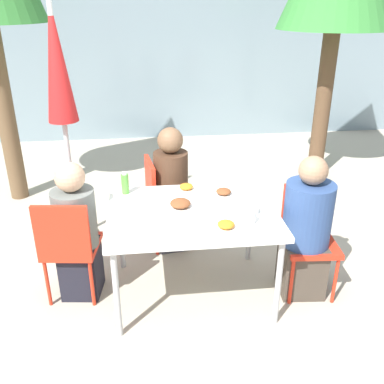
{
  "coord_description": "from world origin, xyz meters",
  "views": [
    {
      "loc": [
        -0.33,
        -2.82,
        2.19
      ],
      "look_at": [
        0.0,
        0.0,
        0.9
      ],
      "focal_mm": 40.0,
      "sensor_mm": 36.0,
      "label": 1
    }
  ],
  "objects_px": {
    "drinking_cup": "(250,217)",
    "person_left": "(77,234)",
    "chair_left": "(68,243)",
    "chair_far": "(162,197)",
    "bottle": "(125,183)",
    "person_far": "(171,192)",
    "salad_bowl": "(247,210)",
    "person_right": "(306,232)",
    "closed_umbrella": "(59,79)",
    "chair_right": "(309,231)"
  },
  "relations": [
    {
      "from": "closed_umbrella",
      "to": "bottle",
      "type": "xyz_separation_m",
      "value": [
        0.54,
        -0.66,
        -0.72
      ]
    },
    {
      "from": "person_far",
      "to": "bottle",
      "type": "bearing_deg",
      "value": -54.75
    },
    {
      "from": "closed_umbrella",
      "to": "salad_bowl",
      "type": "relative_size",
      "value": 12.83
    },
    {
      "from": "person_left",
      "to": "chair_far",
      "type": "height_order",
      "value": "person_left"
    },
    {
      "from": "chair_far",
      "to": "closed_umbrella",
      "type": "relative_size",
      "value": 0.39
    },
    {
      "from": "drinking_cup",
      "to": "chair_far",
      "type": "bearing_deg",
      "value": 119.34
    },
    {
      "from": "person_left",
      "to": "salad_bowl",
      "type": "bearing_deg",
      "value": -1.57
    },
    {
      "from": "person_right",
      "to": "chair_far",
      "type": "xyz_separation_m",
      "value": [
        -1.07,
        0.85,
        -0.03
      ]
    },
    {
      "from": "chair_left",
      "to": "salad_bowl",
      "type": "relative_size",
      "value": 4.98
    },
    {
      "from": "bottle",
      "to": "drinking_cup",
      "type": "height_order",
      "value": "bottle"
    },
    {
      "from": "bottle",
      "to": "person_right",
      "type": "bearing_deg",
      "value": -17.56
    },
    {
      "from": "person_left",
      "to": "chair_left",
      "type": "bearing_deg",
      "value": -121.94
    },
    {
      "from": "person_right",
      "to": "person_far",
      "type": "relative_size",
      "value": 0.99
    },
    {
      "from": "chair_left",
      "to": "bottle",
      "type": "xyz_separation_m",
      "value": [
        0.44,
        0.33,
        0.33
      ]
    },
    {
      "from": "person_right",
      "to": "bottle",
      "type": "relative_size",
      "value": 6.3
    },
    {
      "from": "chair_left",
      "to": "person_right",
      "type": "bearing_deg",
      "value": 3.74
    },
    {
      "from": "bottle",
      "to": "salad_bowl",
      "type": "xyz_separation_m",
      "value": [
        0.9,
        -0.45,
        -0.06
      ]
    },
    {
      "from": "chair_far",
      "to": "person_far",
      "type": "relative_size",
      "value": 0.74
    },
    {
      "from": "person_right",
      "to": "closed_umbrella",
      "type": "bearing_deg",
      "value": -25.31
    },
    {
      "from": "person_right",
      "to": "bottle",
      "type": "bearing_deg",
      "value": -12.94
    },
    {
      "from": "salad_bowl",
      "to": "drinking_cup",
      "type": "bearing_deg",
      "value": -95.08
    },
    {
      "from": "chair_left",
      "to": "chair_far",
      "type": "bearing_deg",
      "value": 51.85
    },
    {
      "from": "bottle",
      "to": "person_far",
      "type": "bearing_deg",
      "value": 43.35
    },
    {
      "from": "drinking_cup",
      "to": "person_left",
      "type": "bearing_deg",
      "value": 164.24
    },
    {
      "from": "chair_left",
      "to": "person_far",
      "type": "relative_size",
      "value": 0.74
    },
    {
      "from": "bottle",
      "to": "chair_far",
      "type": "bearing_deg",
      "value": 53.14
    },
    {
      "from": "closed_umbrella",
      "to": "person_left",
      "type": "bearing_deg",
      "value": -80.3
    },
    {
      "from": "person_far",
      "to": "salad_bowl",
      "type": "height_order",
      "value": "person_far"
    },
    {
      "from": "closed_umbrella",
      "to": "chair_right",
      "type": "bearing_deg",
      "value": -27.5
    },
    {
      "from": "chair_left",
      "to": "bottle",
      "type": "height_order",
      "value": "bottle"
    },
    {
      "from": "chair_left",
      "to": "person_far",
      "type": "height_order",
      "value": "person_far"
    },
    {
      "from": "person_right",
      "to": "chair_left",
      "type": "bearing_deg",
      "value": 1.24
    },
    {
      "from": "drinking_cup",
      "to": "salad_bowl",
      "type": "distance_m",
      "value": 0.16
    },
    {
      "from": "closed_umbrella",
      "to": "bottle",
      "type": "bearing_deg",
      "value": -51.14
    },
    {
      "from": "person_left",
      "to": "closed_umbrella",
      "type": "xyz_separation_m",
      "value": [
        -0.16,
        0.92,
        1.01
      ]
    },
    {
      "from": "person_right",
      "to": "closed_umbrella",
      "type": "xyz_separation_m",
      "value": [
        -1.91,
        1.1,
        1.01
      ]
    },
    {
      "from": "person_right",
      "to": "bottle",
      "type": "distance_m",
      "value": 1.47
    },
    {
      "from": "person_left",
      "to": "person_right",
      "type": "bearing_deg",
      "value": 1.25
    },
    {
      "from": "person_far",
      "to": "bottle",
      "type": "relative_size",
      "value": 6.39
    },
    {
      "from": "person_right",
      "to": "bottle",
      "type": "height_order",
      "value": "person_right"
    },
    {
      "from": "drinking_cup",
      "to": "chair_left",
      "type": "bearing_deg",
      "value": 167.93
    },
    {
      "from": "chair_right",
      "to": "chair_far",
      "type": "distance_m",
      "value": 1.36
    },
    {
      "from": "person_left",
      "to": "bottle",
      "type": "height_order",
      "value": "person_left"
    },
    {
      "from": "person_far",
      "to": "drinking_cup",
      "type": "distance_m",
      "value": 1.12
    },
    {
      "from": "person_right",
      "to": "drinking_cup",
      "type": "relative_size",
      "value": 12.28
    },
    {
      "from": "chair_right",
      "to": "person_far",
      "type": "relative_size",
      "value": 0.74
    },
    {
      "from": "person_left",
      "to": "person_far",
      "type": "xyz_separation_m",
      "value": [
        0.77,
        0.63,
        0.03
      ]
    },
    {
      "from": "chair_far",
      "to": "closed_umbrella",
      "type": "bearing_deg",
      "value": -114.9
    },
    {
      "from": "chair_far",
      "to": "chair_right",
      "type": "bearing_deg",
      "value": 47.52
    },
    {
      "from": "closed_umbrella",
      "to": "person_right",
      "type": "bearing_deg",
      "value": -29.92
    }
  ]
}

